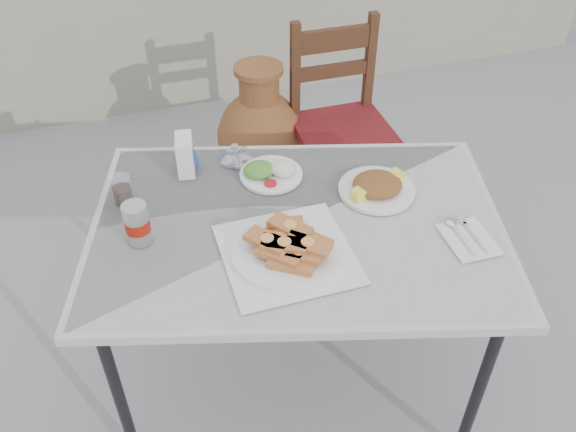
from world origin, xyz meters
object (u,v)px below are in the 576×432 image
object	(u,v)px
salad_chopped_plate	(377,186)
cola_glass	(122,192)
chair	(341,126)
terracotta_urn	(261,143)
cafe_table	(297,235)
condiment_caddy	(237,158)
salad_rice_plate	(270,171)
soda_can	(137,223)
napkin_holder	(185,155)
pide_plate	(287,245)

from	to	relation	value
salad_chopped_plate	cola_glass	world-z (taller)	cola_glass
salad_chopped_plate	chair	bearing A→B (deg)	75.06
terracotta_urn	chair	bearing A→B (deg)	-27.67
cafe_table	condiment_caddy	world-z (taller)	condiment_caddy
salad_rice_plate	salad_chopped_plate	world-z (taller)	same
soda_can	cola_glass	distance (m)	0.22
salad_chopped_plate	chair	xyz separation A→B (m)	(0.24, 0.89, -0.32)
cola_glass	terracotta_urn	world-z (taller)	cola_glass
salad_rice_plate	salad_chopped_plate	size ratio (longest dim) A/B	0.85
condiment_caddy	cafe_table	bearing A→B (deg)	-74.43
salad_rice_plate	soda_can	xyz separation A→B (m)	(-0.50, -0.20, 0.05)
salad_chopped_plate	napkin_holder	bearing A→B (deg)	151.75
cafe_table	cola_glass	distance (m)	0.62
pide_plate	soda_can	world-z (taller)	soda_can
salad_rice_plate	soda_can	world-z (taller)	soda_can
cola_glass	napkin_holder	distance (m)	0.27
napkin_holder	condiment_caddy	bearing A→B (deg)	6.58
cafe_table	terracotta_urn	world-z (taller)	cafe_table
condiment_caddy	chair	world-z (taller)	chair
cafe_table	soda_can	world-z (taller)	soda_can
cafe_table	chair	distance (m)	1.13
soda_can	napkin_holder	xyz separation A→B (m)	(0.21, 0.33, -0.00)
condiment_caddy	chair	distance (m)	0.93
pide_plate	condiment_caddy	xyz separation A→B (m)	(-0.03, 0.52, -0.01)
pide_plate	napkin_holder	bearing A→B (deg)	111.99
salad_chopped_plate	salad_rice_plate	bearing A→B (deg)	148.41
cafe_table	soda_can	distance (m)	0.53
salad_rice_plate	chair	size ratio (longest dim) A/B	0.22
salad_chopped_plate	soda_can	bearing A→B (deg)	179.99
cafe_table	salad_rice_plate	world-z (taller)	salad_rice_plate
pide_plate	chair	world-z (taller)	chair
cola_glass	chair	size ratio (longest dim) A/B	0.10
soda_can	pide_plate	bearing A→B (deg)	-25.63
salad_rice_plate	cola_glass	distance (m)	0.52
condiment_caddy	terracotta_urn	size ratio (longest dim) A/B	0.16
cafe_table	chair	bearing A→B (deg)	59.87
pide_plate	condiment_caddy	bearing A→B (deg)	93.22
napkin_holder	condiment_caddy	size ratio (longest dim) A/B	1.07
soda_can	condiment_caddy	bearing A→B (deg)	38.50
soda_can	cola_glass	xyz separation A→B (m)	(-0.03, 0.21, -0.03)
cafe_table	chair	xyz separation A→B (m)	(0.56, 0.96, -0.24)
salad_chopped_plate	condiment_caddy	distance (m)	0.53
cafe_table	soda_can	bearing A→B (deg)	172.25
soda_can	chair	distance (m)	1.44
chair	terracotta_urn	xyz separation A→B (m)	(-0.37, 0.19, -0.15)
salad_chopped_plate	condiment_caddy	bearing A→B (deg)	143.25
chair	terracotta_urn	bearing A→B (deg)	153.37
salad_chopped_plate	napkin_holder	xyz separation A→B (m)	(-0.61, 0.33, 0.05)
pide_plate	cola_glass	size ratio (longest dim) A/B	3.89
napkin_holder	pide_plate	bearing A→B (deg)	-58.05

